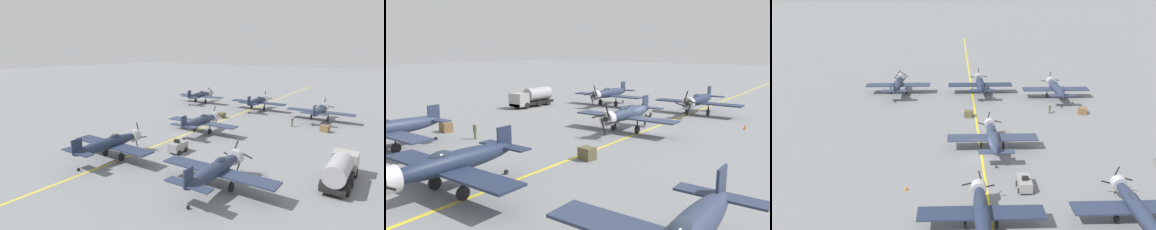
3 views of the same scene
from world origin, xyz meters
The scene contains 13 objects.
ground_plane centered at (0.00, 0.00, 0.00)m, with size 400.00×400.00×0.00m, color slate.
taxiway_stripe centered at (0.00, 0.00, 0.00)m, with size 0.30×160.00×0.01m, color yellow.
airplane_mid_center centered at (1.56, 2.08, 2.01)m, with size 12.00×9.98×3.75m.
airplane_far_right centered at (15.12, 21.97, 2.01)m, with size 12.00×9.98×3.79m.
airplane_near_right centered at (13.59, -13.48, 2.01)m, with size 12.00×9.98×3.74m.
airplane_near_center centered at (-1.08, -13.91, 2.01)m, with size 12.00×9.98×3.76m.
airplane_far_center centered at (1.47, 24.96, 2.01)m, with size 12.00×9.98×3.80m.
fuel_tanker centered at (23.09, -5.19, 1.51)m, with size 2.67×8.00×2.98m.
tow_tractor centered at (4.17, -7.19, 0.79)m, with size 1.57×2.60×1.79m.
ground_crew_walking centered at (12.27, 14.70, 0.91)m, with size 0.36×0.36×1.67m.
supply_crate_by_tanker centered at (-1.17, 13.72, 0.53)m, with size 1.27×1.06×1.06m, color brown.
supply_crate_mid_lane centered at (17.70, 14.44, 0.54)m, with size 1.30×1.08×1.08m, color brown.
traffic_cone centered at (-8.92, -7.03, 0.28)m, with size 0.36×0.36×0.55m, color orange.
Camera 2 is at (-18.67, 38.56, 9.18)m, focal length 35.00 mm.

